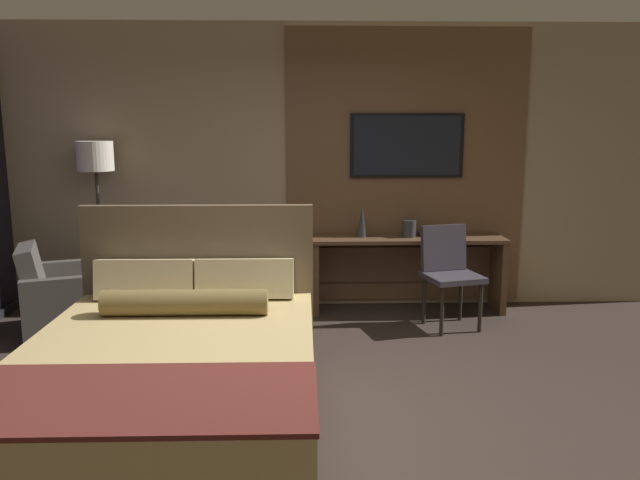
% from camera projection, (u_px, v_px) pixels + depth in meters
% --- Properties ---
extents(ground_plane, '(16.00, 16.00, 0.00)m').
position_uv_depth(ground_plane, '(316.00, 419.00, 3.92)').
color(ground_plane, '#332823').
extents(wall_back_tv_panel, '(7.20, 0.09, 2.80)m').
position_uv_depth(wall_back_tv_panel, '(324.00, 168.00, 6.22)').
color(wall_back_tv_panel, tan).
rests_on(wall_back_tv_panel, ground_plane).
extents(bed, '(1.67, 2.25, 1.25)m').
position_uv_depth(bed, '(173.00, 381.00, 3.64)').
color(bed, '#33281E').
rests_on(bed, ground_plane).
extents(desk, '(1.87, 0.46, 0.75)m').
position_uv_depth(desk, '(407.00, 260.00, 6.16)').
color(desk, brown).
rests_on(desk, ground_plane).
extents(tv, '(1.12, 0.04, 0.63)m').
position_uv_depth(tv, '(407.00, 146.00, 6.13)').
color(tv, black).
extents(desk_chair, '(0.57, 0.57, 0.92)m').
position_uv_depth(desk_chair, '(448.00, 266.00, 5.67)').
color(desk_chair, '#38333D').
rests_on(desk_chair, ground_plane).
extents(armchair_by_window, '(0.98, 1.01, 0.81)m').
position_uv_depth(armchair_by_window, '(68.00, 302.00, 5.51)').
color(armchair_by_window, '#47423D').
rests_on(armchair_by_window, ground_plane).
extents(floor_lamp, '(0.34, 0.34, 1.67)m').
position_uv_depth(floor_lamp, '(96.00, 170.00, 5.91)').
color(floor_lamp, '#282623').
rests_on(floor_lamp, ground_plane).
extents(vase_tall, '(0.10, 0.10, 0.31)m').
position_uv_depth(vase_tall, '(362.00, 221.00, 6.06)').
color(vase_tall, '#333338').
rests_on(vase_tall, desk).
extents(vase_short, '(0.14, 0.14, 0.16)m').
position_uv_depth(vase_short, '(409.00, 228.00, 6.08)').
color(vase_short, '#333338').
rests_on(vase_short, desk).
extents(book, '(0.22, 0.15, 0.03)m').
position_uv_depth(book, '(430.00, 234.00, 6.14)').
color(book, '#332D28').
rests_on(book, desk).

